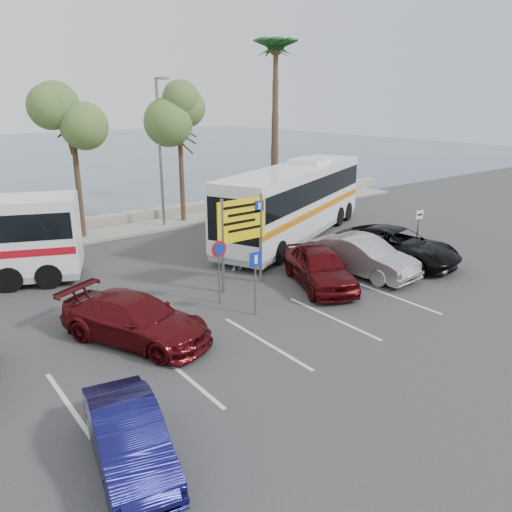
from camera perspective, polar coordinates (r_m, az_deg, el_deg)
ground at (r=16.76m, az=2.15°, el=-7.43°), size 120.00×120.00×0.00m
kerb_strip at (r=28.33m, az=-16.20°, el=2.54°), size 44.00×2.40×0.15m
seawall at (r=30.10m, az=-17.66°, el=3.71°), size 48.00×0.80×0.60m
tree_mid at (r=26.96m, az=-20.49°, el=15.61°), size 3.20×3.20×8.00m
tree_right at (r=29.36m, az=-8.80°, el=15.59°), size 3.20×3.20×7.40m
palm_tree at (r=33.43m, az=2.28°, el=22.34°), size 4.80×4.80×11.20m
street_lamp_right at (r=28.33m, az=-10.88°, el=12.24°), size 0.45×1.15×8.01m
direction_sign at (r=18.92m, az=-1.60°, el=3.33°), size 2.20×0.12×3.60m
sign_no_stop at (r=17.64m, az=-4.24°, el=-0.66°), size 0.60×0.08×2.35m
sign_parking at (r=16.66m, az=-0.06°, el=-2.11°), size 0.50×0.07×2.25m
sign_taxi at (r=24.22m, az=18.04°, el=3.19°), size 0.50×0.07×2.20m
lane_markings at (r=15.42m, az=1.23°, el=-9.75°), size 12.02×4.20×0.01m
coach_bus_right at (r=26.29m, az=4.43°, el=6.02°), size 12.70×7.75×3.97m
car_blue at (r=10.90m, az=-14.36°, el=-19.44°), size 2.02×3.92×1.23m
car_maroon at (r=15.62m, az=-13.65°, el=-7.01°), size 3.92×5.30×1.43m
car_red at (r=19.70m, az=7.25°, el=-1.20°), size 3.57×4.98×1.57m
suv_black at (r=23.20m, az=15.75°, el=1.14°), size 3.31×5.93×1.57m
car_silver_b at (r=21.31m, az=12.09°, el=0.01°), size 1.99×4.91×1.59m
pedestrian_near at (r=21.28m, az=-2.24°, el=0.87°), size 0.72×0.48×1.94m
pedestrian_far at (r=23.88m, az=0.52°, el=2.50°), size 1.06×1.07×1.74m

